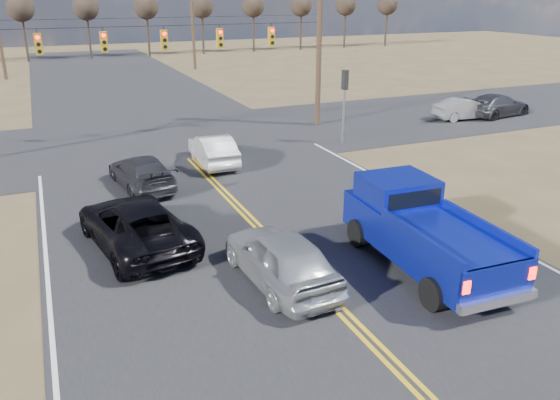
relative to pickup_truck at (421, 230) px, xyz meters
name	(u,v)px	position (x,y,z in m)	size (l,w,h in m)	color
ground	(326,297)	(-3.40, -0.52, -1.13)	(160.00, 160.00, 0.00)	brown
road_main	(215,184)	(-3.40, 9.48, -1.13)	(14.00, 120.00, 0.02)	#28282B
road_cross	(172,140)	(-3.40, 17.48, -1.13)	(120.00, 12.00, 0.02)	#28282B
signal_gantry	(175,45)	(-2.90, 17.26, 3.94)	(19.60, 4.83, 10.00)	#473323
utility_poles	(169,43)	(-3.40, 16.48, 4.10)	(19.60, 58.32, 10.00)	#473323
treeline	(134,23)	(-3.40, 26.44, 4.58)	(87.00, 117.80, 7.40)	#33261C
pickup_truck	(421,230)	(0.00, 0.00, 0.00)	(2.72, 6.29, 2.32)	black
silver_suv	(281,257)	(-4.20, 0.66, -0.34)	(1.85, 4.60, 1.57)	#93969A
black_suv	(135,224)	(-7.47, 4.64, -0.36)	(2.54, 5.50, 1.53)	black
white_car_queue	(213,149)	(-2.60, 12.24, -0.42)	(1.50, 4.31, 1.42)	silver
dgrey_car_queue	(142,172)	(-6.27, 10.27, -0.46)	(1.86, 4.57, 1.32)	#303034
cross_car_east_near	(465,109)	(14.93, 15.10, -0.45)	(4.10, 1.43, 1.35)	gray
cross_car_east_far	(497,105)	(17.48, 15.01, -0.40)	(4.98, 2.02, 1.44)	#313035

